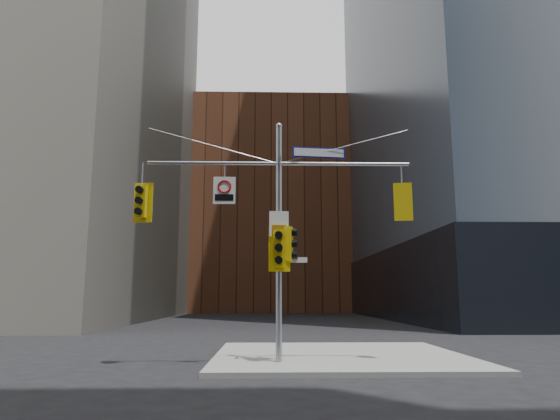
{
  "coord_description": "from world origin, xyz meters",
  "views": [
    {
      "loc": [
        -0.31,
        -12.77,
        2.0
      ],
      "look_at": [
        0.03,
        2.0,
        4.56
      ],
      "focal_mm": 32.0,
      "sensor_mm": 36.0,
      "label": 1
    }
  ],
  "objects_px": {
    "street_sign_blade": "(319,153)",
    "traffic_light_pole_front": "(279,248)",
    "signal_assembly": "(279,215)",
    "traffic_light_pole_side": "(290,244)",
    "traffic_light_west_arm": "(141,202)",
    "traffic_light_east_arm": "(403,203)",
    "regulatory_sign_arm": "(224,189)"
  },
  "relations": [
    {
      "from": "signal_assembly",
      "to": "regulatory_sign_arm",
      "type": "relative_size",
      "value": 9.58
    },
    {
      "from": "signal_assembly",
      "to": "traffic_light_east_arm",
      "type": "height_order",
      "value": "signal_assembly"
    },
    {
      "from": "traffic_light_east_arm",
      "to": "regulatory_sign_arm",
      "type": "distance_m",
      "value": 5.42
    },
    {
      "from": "signal_assembly",
      "to": "regulatory_sign_arm",
      "type": "xyz_separation_m",
      "value": [
        -1.65,
        -0.02,
        0.76
      ]
    },
    {
      "from": "traffic_light_pole_side",
      "to": "traffic_light_pole_front",
      "type": "xyz_separation_m",
      "value": [
        -0.32,
        -0.26,
        -0.16
      ]
    },
    {
      "from": "traffic_light_pole_front",
      "to": "traffic_light_west_arm",
      "type": "bearing_deg",
      "value": -179.96
    },
    {
      "from": "regulatory_sign_arm",
      "to": "street_sign_blade",
      "type": "bearing_deg",
      "value": 0.26
    },
    {
      "from": "traffic_light_west_arm",
      "to": "signal_assembly",
      "type": "bearing_deg",
      "value": 7.41
    },
    {
      "from": "traffic_light_pole_front",
      "to": "street_sign_blade",
      "type": "xyz_separation_m",
      "value": [
        1.23,
        0.27,
        2.97
      ]
    },
    {
      "from": "traffic_light_pole_front",
      "to": "street_sign_blade",
      "type": "relative_size",
      "value": 0.81
    },
    {
      "from": "traffic_light_pole_side",
      "to": "street_sign_blade",
      "type": "relative_size",
      "value": 0.62
    },
    {
      "from": "traffic_light_west_arm",
      "to": "regulatory_sign_arm",
      "type": "relative_size",
      "value": 1.45
    },
    {
      "from": "traffic_light_west_arm",
      "to": "traffic_light_pole_front",
      "type": "distance_m",
      "value": 4.38
    },
    {
      "from": "traffic_light_west_arm",
      "to": "regulatory_sign_arm",
      "type": "distance_m",
      "value": 2.51
    },
    {
      "from": "traffic_light_pole_side",
      "to": "traffic_light_pole_front",
      "type": "distance_m",
      "value": 0.44
    },
    {
      "from": "signal_assembly",
      "to": "traffic_light_pole_side",
      "type": "distance_m",
      "value": 0.94
    },
    {
      "from": "traffic_light_west_arm",
      "to": "traffic_light_pole_side",
      "type": "relative_size",
      "value": 1.19
    },
    {
      "from": "signal_assembly",
      "to": "traffic_light_east_arm",
      "type": "distance_m",
      "value": 3.78
    },
    {
      "from": "traffic_light_pole_front",
      "to": "traffic_light_pole_side",
      "type": "bearing_deg",
      "value": 43.28
    },
    {
      "from": "traffic_light_pole_front",
      "to": "traffic_light_east_arm",
      "type": "bearing_deg",
      "value": 7.99
    },
    {
      "from": "signal_assembly",
      "to": "street_sign_blade",
      "type": "bearing_deg",
      "value": 0.14
    },
    {
      "from": "signal_assembly",
      "to": "traffic_light_east_arm",
      "type": "xyz_separation_m",
      "value": [
        3.76,
        0.0,
        0.38
      ]
    },
    {
      "from": "traffic_light_east_arm",
      "to": "regulatory_sign_arm",
      "type": "xyz_separation_m",
      "value": [
        -5.4,
        -0.02,
        0.38
      ]
    },
    {
      "from": "signal_assembly",
      "to": "traffic_light_west_arm",
      "type": "distance_m",
      "value": 4.15
    },
    {
      "from": "traffic_light_west_arm",
      "to": "traffic_light_east_arm",
      "type": "relative_size",
      "value": 1.05
    },
    {
      "from": "traffic_light_pole_front",
      "to": "regulatory_sign_arm",
      "type": "bearing_deg",
      "value": 175.4
    },
    {
      "from": "street_sign_blade",
      "to": "traffic_light_pole_front",
      "type": "bearing_deg",
      "value": -174.01
    },
    {
      "from": "traffic_light_east_arm",
      "to": "street_sign_blade",
      "type": "distance_m",
      "value": 2.96
    },
    {
      "from": "traffic_light_east_arm",
      "to": "traffic_light_pole_front",
      "type": "bearing_deg",
      "value": 14.14
    },
    {
      "from": "signal_assembly",
      "to": "traffic_light_pole_side",
      "type": "bearing_deg",
      "value": -0.52
    },
    {
      "from": "traffic_light_east_arm",
      "to": "street_sign_blade",
      "type": "height_order",
      "value": "street_sign_blade"
    },
    {
      "from": "traffic_light_east_arm",
      "to": "street_sign_blade",
      "type": "xyz_separation_m",
      "value": [
        -2.53,
        0.0,
        1.55
      ]
    }
  ]
}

